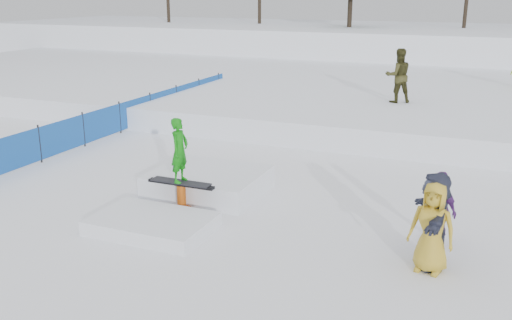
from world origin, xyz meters
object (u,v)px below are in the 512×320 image
at_px(spectator_yellow, 432,228).
at_px(walker_olive, 398,76).
at_px(jib_rail_feature, 194,190).
at_px(spectator_purple, 439,208).
at_px(spectator_dark, 434,220).
at_px(safety_fence, 120,117).

bearing_deg(spectator_yellow, walker_olive, 113.20).
bearing_deg(jib_rail_feature, walker_olive, 73.87).
relative_size(spectator_purple, jib_rail_feature, 0.34).
xyz_separation_m(walker_olive, spectator_purple, (2.52, -10.21, -1.04)).
distance_m(spectator_yellow, jib_rail_feature, 5.62).
relative_size(spectator_dark, jib_rail_feature, 0.40).
xyz_separation_m(safety_fence, spectator_dark, (11.00, -6.08, 0.33)).
bearing_deg(spectator_dark, safety_fence, -132.69).
xyz_separation_m(safety_fence, spectator_yellow, (11.00, -6.29, 0.27)).
bearing_deg(walker_olive, jib_rail_feature, 46.59).
relative_size(spectator_yellow, spectator_dark, 0.93).
height_order(walker_olive, spectator_purple, walker_olive).
height_order(spectator_dark, jib_rail_feature, jib_rail_feature).
relative_size(spectator_purple, spectator_dark, 0.84).
relative_size(spectator_yellow, jib_rail_feature, 0.37).
bearing_deg(spectator_yellow, spectator_purple, 100.76).
distance_m(safety_fence, spectator_purple, 12.12).
relative_size(safety_fence, spectator_dark, 9.10).
height_order(spectator_yellow, spectator_dark, spectator_dark).
relative_size(safety_fence, spectator_purple, 10.84).
height_order(spectator_yellow, jib_rail_feature, jib_rail_feature).
bearing_deg(spectator_dark, spectator_purple, 166.26).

